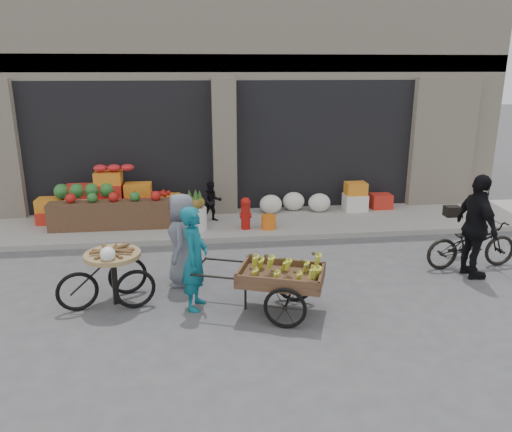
{
  "coord_description": "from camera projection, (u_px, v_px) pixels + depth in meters",
  "views": [
    {
      "loc": [
        -0.67,
        -6.78,
        3.52
      ],
      "look_at": [
        0.3,
        1.23,
        1.1
      ],
      "focal_mm": 35.0,
      "sensor_mm": 36.0,
      "label": 1
    }
  ],
  "objects": [
    {
      "name": "ground",
      "position": [
        246.0,
        310.0,
        7.53
      ],
      "size": [
        80.0,
        80.0,
        0.0
      ],
      "primitive_type": "plane",
      "color": "#424244",
      "rests_on": "ground"
    },
    {
      "name": "sidewalk",
      "position": [
        228.0,
        224.0,
        11.41
      ],
      "size": [
        18.0,
        2.2,
        0.12
      ],
      "primitive_type": "cube",
      "color": "gray",
      "rests_on": "ground"
    },
    {
      "name": "building",
      "position": [
        217.0,
        72.0,
        14.21
      ],
      "size": [
        14.0,
        6.45,
        7.0
      ],
      "color": "beige",
      "rests_on": "ground"
    },
    {
      "name": "fruit_display",
      "position": [
        117.0,
        199.0,
        11.22
      ],
      "size": [
        3.1,
        1.12,
        1.24
      ],
      "color": "red",
      "rests_on": "sidewalk"
    },
    {
      "name": "pineapple_bin",
      "position": [
        195.0,
        219.0,
        10.76
      ],
      "size": [
        0.52,
        0.52,
        0.5
      ],
      "primitive_type": "cylinder",
      "color": "silver",
      "rests_on": "sidewalk"
    },
    {
      "name": "fire_hydrant",
      "position": [
        246.0,
        212.0,
        10.8
      ],
      "size": [
        0.22,
        0.22,
        0.71
      ],
      "color": "#A5140F",
      "rests_on": "sidewalk"
    },
    {
      "name": "orange_bucket",
      "position": [
        269.0,
        222.0,
        10.88
      ],
      "size": [
        0.32,
        0.32,
        0.3
      ],
      "primitive_type": "cylinder",
      "color": "orange",
      "rests_on": "sidewalk"
    },
    {
      "name": "right_bay_goods",
      "position": [
        333.0,
        200.0,
        12.18
      ],
      "size": [
        3.35,
        0.6,
        0.7
      ],
      "color": "silver",
      "rests_on": "sidewalk"
    },
    {
      "name": "seated_person",
      "position": [
        212.0,
        202.0,
        11.32
      ],
      "size": [
        0.51,
        0.43,
        0.93
      ],
      "primitive_type": "imported",
      "rotation": [
        0.0,
        0.0,
        0.17
      ],
      "color": "black",
      "rests_on": "sidewalk"
    },
    {
      "name": "banana_cart",
      "position": [
        278.0,
        273.0,
        7.26
      ],
      "size": [
        2.22,
        1.45,
        0.87
      ],
      "rotation": [
        0.0,
        0.0,
        -0.34
      ],
      "color": "brown",
      "rests_on": "ground"
    },
    {
      "name": "vendor_woman",
      "position": [
        195.0,
        258.0,
        7.39
      ],
      "size": [
        0.52,
        0.66,
        1.59
      ],
      "primitive_type": "imported",
      "rotation": [
        0.0,
        0.0,
        1.3
      ],
      "color": "#0E5C6F",
      "rests_on": "ground"
    },
    {
      "name": "tricycle_cart",
      "position": [
        113.0,
        270.0,
        7.56
      ],
      "size": [
        1.45,
        1.06,
        0.95
      ],
      "rotation": [
        0.0,
        0.0,
        0.32
      ],
      "color": "#9E7F51",
      "rests_on": "ground"
    },
    {
      "name": "vendor_grey",
      "position": [
        183.0,
        240.0,
        8.21
      ],
      "size": [
        0.58,
        0.82,
        1.57
      ],
      "primitive_type": "imported",
      "rotation": [
        0.0,
        0.0,
        -1.68
      ],
      "color": "slate",
      "rests_on": "ground"
    },
    {
      "name": "bicycle",
      "position": [
        472.0,
        244.0,
        9.01
      ],
      "size": [
        1.74,
        0.67,
        0.9
      ],
      "primitive_type": "imported",
      "rotation": [
        0.0,
        0.0,
        1.61
      ],
      "color": "black",
      "rests_on": "ground"
    },
    {
      "name": "cyclist",
      "position": [
        476.0,
        227.0,
        8.47
      ],
      "size": [
        0.49,
        1.08,
        1.82
      ],
      "primitive_type": "imported",
      "rotation": [
        0.0,
        0.0,
        1.61
      ],
      "color": "black",
      "rests_on": "ground"
    }
  ]
}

